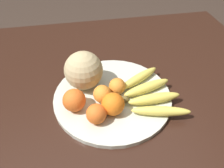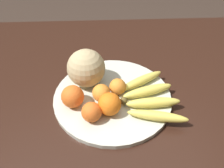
{
  "view_description": "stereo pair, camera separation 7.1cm",
  "coord_description": "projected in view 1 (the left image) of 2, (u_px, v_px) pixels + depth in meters",
  "views": [
    {
      "loc": [
        0.1,
        0.53,
        1.25
      ],
      "look_at": [
        0.0,
        0.01,
        0.77
      ],
      "focal_mm": 35.0,
      "sensor_mm": 36.0,
      "label": 1
    },
    {
      "loc": [
        0.03,
        0.54,
        1.25
      ],
      "look_at": [
        0.0,
        0.01,
        0.77
      ],
      "focal_mm": 35.0,
      "sensor_mm": 36.0,
      "label": 2
    }
  ],
  "objects": [
    {
      "name": "kitchen_table",
      "position": [
        112.0,
        111.0,
        0.82
      ],
      "size": [
        1.35,
        1.18,
        0.7
      ],
      "color": "black",
      "rests_on": "ground_plane"
    },
    {
      "name": "fruit_bowl",
      "position": [
        112.0,
        96.0,
        0.75
      ],
      "size": [
        0.4,
        0.4,
        0.02
      ],
      "color": "beige",
      "rests_on": "kitchen_table"
    },
    {
      "name": "melon",
      "position": [
        84.0,
        70.0,
        0.74
      ],
      "size": [
        0.13,
        0.13,
        0.13
      ],
      "color": "tan",
      "rests_on": "fruit_bowl"
    },
    {
      "name": "banana_bunch",
      "position": [
        149.0,
        93.0,
        0.73
      ],
      "size": [
        0.2,
        0.26,
        0.03
      ],
      "rotation": [
        0.0,
        0.0,
        9.57
      ],
      "color": "brown",
      "rests_on": "fruit_bowl"
    },
    {
      "name": "orange_front_left",
      "position": [
        113.0,
        104.0,
        0.67
      ],
      "size": [
        0.07,
        0.07,
        0.07
      ],
      "color": "orange",
      "rests_on": "fruit_bowl"
    },
    {
      "name": "orange_front_right",
      "position": [
        74.0,
        100.0,
        0.68
      ],
      "size": [
        0.07,
        0.07,
        0.07
      ],
      "color": "orange",
      "rests_on": "fruit_bowl"
    },
    {
      "name": "orange_mid_center",
      "position": [
        96.0,
        114.0,
        0.65
      ],
      "size": [
        0.06,
        0.06,
        0.06
      ],
      "color": "orange",
      "rests_on": "fruit_bowl"
    },
    {
      "name": "orange_back_left",
      "position": [
        117.0,
        85.0,
        0.74
      ],
      "size": [
        0.06,
        0.06,
        0.06
      ],
      "color": "orange",
      "rests_on": "fruit_bowl"
    },
    {
      "name": "orange_back_right",
      "position": [
        102.0,
        94.0,
        0.71
      ],
      "size": [
        0.06,
        0.06,
        0.06
      ],
      "color": "orange",
      "rests_on": "fruit_bowl"
    }
  ]
}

